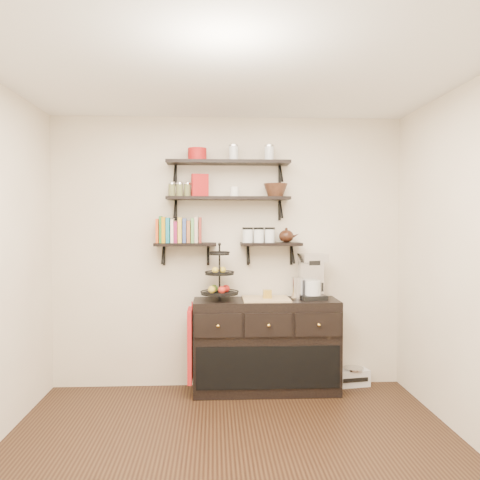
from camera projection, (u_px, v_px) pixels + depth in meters
name	position (u px, v px, depth m)	size (l,w,h in m)	color
floor	(235.00, 467.00, 3.41)	(3.50, 3.50, 0.00)	black
ceiling	(235.00, 62.00, 3.32)	(3.50, 3.50, 0.02)	white
back_wall	(228.00, 252.00, 5.11)	(3.50, 0.02, 2.70)	#EDE3C9
shelf_top	(228.00, 163.00, 4.95)	(1.20, 0.27, 0.23)	black
shelf_mid	(228.00, 199.00, 4.96)	(1.20, 0.27, 0.23)	black
shelf_low_left	(186.00, 245.00, 4.97)	(0.60, 0.25, 0.23)	black
shelf_low_right	(271.00, 245.00, 5.01)	(0.60, 0.25, 0.23)	black
cookbooks	(180.00, 231.00, 4.96)	(0.43, 0.15, 0.26)	#D34819
glass_canisters	(259.00, 236.00, 5.00)	(0.32, 0.10, 0.13)	silver
sideboard	(266.00, 345.00, 4.93)	(1.40, 0.50, 0.92)	black
fruit_stand	(220.00, 281.00, 4.89)	(0.36, 0.36, 0.53)	black
candle	(267.00, 294.00, 4.91)	(0.08, 0.08, 0.08)	olive
coffee_maker	(312.00, 277.00, 4.96)	(0.27, 0.27, 0.45)	black
thermal_carafe	(297.00, 288.00, 4.91)	(0.11, 0.11, 0.22)	silver
apron	(190.00, 345.00, 4.79)	(0.04, 0.29, 0.69)	#9F1411
radio	(353.00, 377.00, 5.12)	(0.33, 0.24, 0.18)	silver
recipe_box	(200.00, 185.00, 4.94)	(0.16, 0.06, 0.22)	#9D1212
walnut_bowl	(275.00, 190.00, 4.98)	(0.24, 0.24, 0.13)	black
ramekins	(234.00, 192.00, 4.96)	(0.09, 0.09, 0.10)	white
teapot	(286.00, 235.00, 5.02)	(0.20, 0.15, 0.15)	black
red_pot	(197.00, 154.00, 4.93)	(0.18, 0.18, 0.12)	#9D1212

